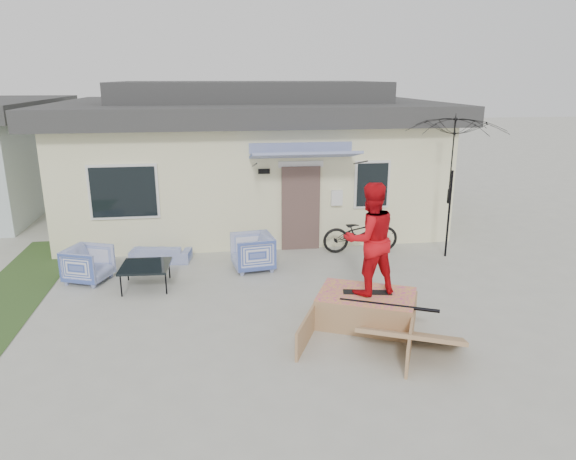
{
  "coord_description": "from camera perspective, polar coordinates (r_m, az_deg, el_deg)",
  "views": [
    {
      "loc": [
        -1.09,
        -7.89,
        4.19
      ],
      "look_at": [
        0.3,
        1.8,
        1.3
      ],
      "focal_mm": 32.51,
      "sensor_mm": 36.0,
      "label": 1
    }
  ],
  "objects": [
    {
      "name": "ground",
      "position": [
        8.99,
        -0.26,
        -11.3
      ],
      "size": [
        90.0,
        90.0,
        0.0
      ],
      "primitive_type": "plane",
      "color": "#A5A499",
      "rests_on": "ground"
    },
    {
      "name": "grass_strip",
      "position": [
        11.49,
        -28.67,
        -7.04
      ],
      "size": [
        1.4,
        8.0,
        0.01
      ],
      "primitive_type": "cube",
      "color": "#2A451E",
      "rests_on": "ground"
    },
    {
      "name": "house",
      "position": [
        16.07,
        -4.25,
        8.36
      ],
      "size": [
        10.8,
        8.49,
        4.1
      ],
      "color": "#EFEBB4",
      "rests_on": "ground"
    },
    {
      "name": "loveseat",
      "position": [
        12.59,
        -13.75,
        -2.18
      ],
      "size": [
        1.44,
        0.63,
        0.54
      ],
      "primitive_type": "imported",
      "rotation": [
        0.0,
        0.0,
        2.98
      ],
      "color": "#324BA6",
      "rests_on": "ground"
    },
    {
      "name": "armchair_left",
      "position": [
        11.79,
        -21.02,
        -3.35
      ],
      "size": [
        1.01,
        1.04,
        0.84
      ],
      "primitive_type": "imported",
      "rotation": [
        0.0,
        0.0,
        1.19
      ],
      "color": "#324BA6",
      "rests_on": "ground"
    },
    {
      "name": "armchair_right",
      "position": [
        11.71,
        -3.91,
        -2.23
      ],
      "size": [
        0.93,
        0.97,
        0.89
      ],
      "primitive_type": "imported",
      "rotation": [
        0.0,
        0.0,
        -1.43
      ],
      "color": "#324BA6",
      "rests_on": "ground"
    },
    {
      "name": "coffee_table",
      "position": [
        11.16,
        -15.25,
        -4.89
      ],
      "size": [
        1.02,
        1.02,
        0.48
      ],
      "primitive_type": "cube",
      "rotation": [
        0.0,
        0.0,
        -0.05
      ],
      "color": "black",
      "rests_on": "ground"
    },
    {
      "name": "bicycle",
      "position": [
        12.92,
        7.95,
        0.17
      ],
      "size": [
        1.89,
        0.68,
        1.2
      ],
      "primitive_type": "imported",
      "rotation": [
        0.0,
        0.0,
        1.56
      ],
      "color": "black",
      "rests_on": "ground"
    },
    {
      "name": "patio_umbrella",
      "position": [
        12.79,
        17.44,
        4.69
      ],
      "size": [
        2.74,
        2.61,
        2.2
      ],
      "color": "black",
      "rests_on": "ground"
    },
    {
      "name": "skate_ramp",
      "position": [
        9.35,
        8.54,
        -8.5
      ],
      "size": [
        2.4,
        2.67,
        0.55
      ],
      "primitive_type": null,
      "rotation": [
        0.0,
        0.0,
        -0.43
      ],
      "color": "#9F764E",
      "rests_on": "ground"
    },
    {
      "name": "skateboard",
      "position": [
        9.28,
        8.66,
        -6.68
      ],
      "size": [
        0.87,
        0.37,
        0.05
      ],
      "primitive_type": "cube",
      "rotation": [
        0.0,
        0.0,
        -0.2
      ],
      "color": "black",
      "rests_on": "skate_ramp"
    },
    {
      "name": "skater",
      "position": [
        8.94,
        8.94,
        -0.76
      ],
      "size": [
        1.08,
        0.91,
        1.95
      ],
      "primitive_type": "imported",
      "rotation": [
        0.0,
        0.0,
        3.34
      ],
      "color": "red",
      "rests_on": "skateboard"
    }
  ]
}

